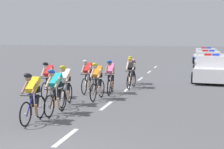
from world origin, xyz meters
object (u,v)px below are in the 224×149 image
at_px(cyclist_third, 65,84).
at_px(cyclist_fifth, 97,80).
at_px(cyclist_seventh, 110,76).
at_px(police_car_second, 208,62).
at_px(cyclist_eighth, 131,70).
at_px(cyclist_ninth, 131,72).
at_px(police_car_nearest, 211,69).
at_px(cyclist_lead, 33,97).
at_px(cyclist_second, 55,91).
at_px(cyclist_sixth, 87,76).
at_px(police_car_third, 206,57).
at_px(cyclist_fourth, 48,79).

relative_size(cyclist_third, cyclist_fifth, 1.00).
distance_m(cyclist_seventh, police_car_second, 11.58).
distance_m(cyclist_eighth, cyclist_ninth, 1.31).
distance_m(police_car_nearest, police_car_second, 5.19).
bearing_deg(police_car_nearest, cyclist_lead, -117.39).
bearing_deg(cyclist_third, cyclist_lead, -90.22).
bearing_deg(police_car_second, cyclist_seventh, -113.51).
relative_size(cyclist_lead, cyclist_seventh, 1.00).
relative_size(cyclist_eighth, police_car_second, 0.39).
xyz_separation_m(cyclist_lead, cyclist_second, (0.23, 1.15, 0.00)).
bearing_deg(cyclist_sixth, cyclist_lead, -89.45).
xyz_separation_m(cyclist_eighth, cyclist_ninth, (0.26, -1.29, 0.00)).
relative_size(cyclist_lead, cyclist_fifth, 1.00).
xyz_separation_m(cyclist_fifth, police_car_third, (4.80, 17.81, -0.11)).
height_order(cyclist_fourth, cyclist_sixth, same).
bearing_deg(cyclist_fifth, cyclist_third, -120.89).
bearing_deg(cyclist_fourth, cyclist_fifth, 4.21).
bearing_deg(cyclist_fifth, cyclist_ninth, 76.44).
bearing_deg(police_car_nearest, police_car_second, 89.99).
relative_size(cyclist_fourth, police_car_second, 0.39).
relative_size(cyclist_fourth, cyclist_fifth, 1.00).
bearing_deg(cyclist_seventh, police_car_second, 66.49).
xyz_separation_m(cyclist_fourth, police_car_nearest, (6.90, 7.08, -0.11)).
relative_size(cyclist_seventh, police_car_nearest, 0.38).
height_order(cyclist_fourth, cyclist_fifth, same).
height_order(cyclist_ninth, police_car_third, police_car_third).
relative_size(cyclist_lead, police_car_third, 0.38).
bearing_deg(cyclist_second, police_car_second, 70.05).
distance_m(cyclist_fourth, police_car_second, 14.07).
relative_size(cyclist_second, cyclist_sixth, 1.00).
bearing_deg(police_car_nearest, cyclist_sixth, -136.15).
bearing_deg(cyclist_eighth, cyclist_lead, -99.17).
height_order(cyclist_fourth, cyclist_seventh, same).
xyz_separation_m(cyclist_second, cyclist_ninth, (1.41, 6.11, 0.00)).
distance_m(cyclist_eighth, police_car_nearest, 4.86).
height_order(cyclist_seventh, police_car_third, police_car_third).
bearing_deg(cyclist_third, cyclist_second, -81.24).
distance_m(cyclist_fourth, cyclist_ninth, 4.51).
height_order(cyclist_fifth, cyclist_ninth, same).
height_order(cyclist_lead, cyclist_seventh, same).
relative_size(cyclist_second, cyclist_seventh, 1.00).
relative_size(cyclist_lead, cyclist_fourth, 1.00).
height_order(cyclist_third, police_car_third, police_car_third).
height_order(police_car_nearest, police_car_second, same).
bearing_deg(cyclist_seventh, cyclist_ninth, 71.19).
distance_m(cyclist_fifth, police_car_second, 13.03).
distance_m(cyclist_second, police_car_nearest, 11.14).
distance_m(cyclist_third, cyclist_eighth, 6.14).
distance_m(cyclist_second, cyclist_third, 1.44).
xyz_separation_m(cyclist_third, police_car_third, (5.64, 19.20, -0.11)).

